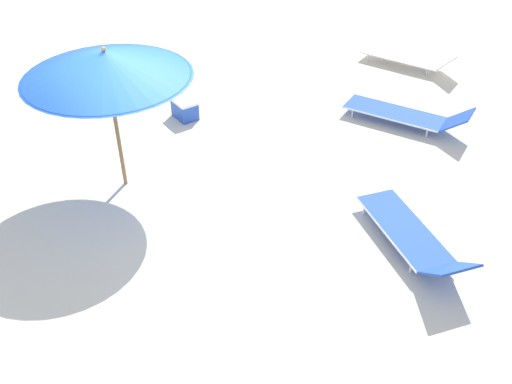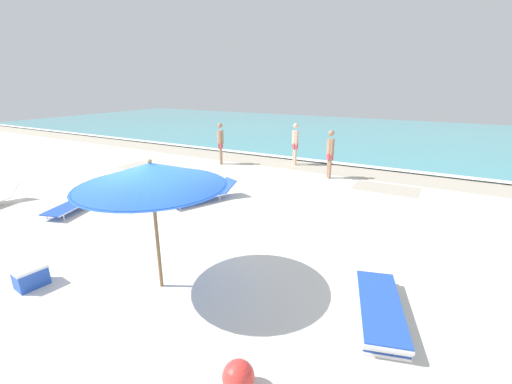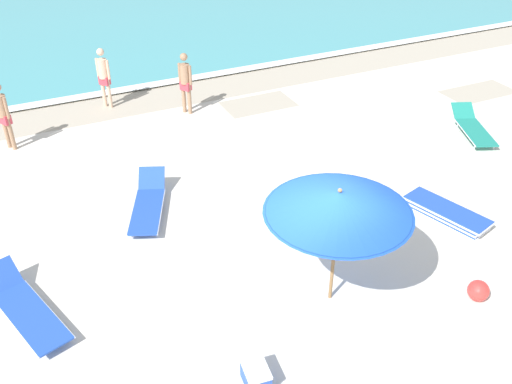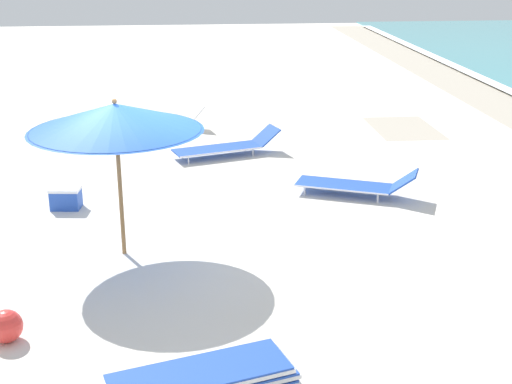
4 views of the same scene
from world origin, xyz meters
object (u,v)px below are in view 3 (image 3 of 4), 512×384
object	(u,v)px
beachgoer_shoreline_child	(185,80)
beach_ball	(478,291)
sun_lounger_near_water_right	(473,127)
beachgoer_wading_adult	(104,74)
beachgoer_strolling_adult	(3,112)
beach_umbrella	(339,203)
cooler_box	(256,376)
sun_lounger_near_water_left	(148,204)
sun_lounger_under_umbrella	(25,308)
lounger_stack	(445,212)

from	to	relation	value
beachgoer_shoreline_child	beach_ball	size ratio (longest dim) A/B	4.68
sun_lounger_near_water_right	beachgoer_wading_adult	bearing A→B (deg)	167.46
beachgoer_strolling_adult	beach_ball	bearing A→B (deg)	-174.40
beachgoer_wading_adult	beachgoer_strolling_adult	size ratio (longest dim) A/B	1.00
beach_umbrella	beachgoer_shoreline_child	bearing A→B (deg)	87.83
sun_lounger_near_water_right	beachgoer_shoreline_child	distance (m)	7.92
beachgoer_shoreline_child	beach_umbrella	bearing A→B (deg)	-35.34
beachgoer_strolling_adult	cooler_box	xyz separation A→B (m)	(2.50, -9.32, -0.81)
sun_lounger_near_water_left	sun_lounger_near_water_right	world-z (taller)	sun_lounger_near_water_left
beach_umbrella	cooler_box	distance (m)	2.91
sun_lounger_under_umbrella	beachgoer_wading_adult	world-z (taller)	beachgoer_wading_adult
beach_umbrella	sun_lounger_near_water_left	size ratio (longest dim) A/B	1.11
lounger_stack	beachgoer_wading_adult	world-z (taller)	beachgoer_wading_adult
lounger_stack	sun_lounger_near_water_right	bearing A→B (deg)	22.84
sun_lounger_near_water_right	beachgoer_wading_adult	distance (m)	10.32
beach_umbrella	sun_lounger_under_umbrella	size ratio (longest dim) A/B	1.02
sun_lounger_near_water_left	beachgoer_wading_adult	world-z (taller)	beachgoer_wading_adult
lounger_stack	sun_lounger_near_water_right	distance (m)	4.24
sun_lounger_near_water_left	beachgoer_shoreline_child	size ratio (longest dim) A/B	1.23
beachgoer_wading_adult	beach_ball	bearing A→B (deg)	-19.56
sun_lounger_under_umbrella	beachgoer_strolling_adult	size ratio (longest dim) A/B	1.33
sun_lounger_near_water_left	beachgoer_shoreline_child	xyz separation A→B (m)	(2.44, 4.38, 0.79)
beachgoer_wading_adult	beachgoer_strolling_adult	world-z (taller)	same
sun_lounger_near_water_left	beachgoer_wading_adult	size ratio (longest dim) A/B	1.23
beach_umbrella	sun_lounger_under_umbrella	world-z (taller)	beach_umbrella
sun_lounger_near_water_left	beachgoer_strolling_adult	distance (m)	4.95
sun_lounger_under_umbrella	beachgoer_wading_adult	xyz separation A→B (m)	(3.22, 7.89, 0.79)
beachgoer_shoreline_child	beach_ball	distance (m)	9.67
sun_lounger_near_water_right	beach_ball	xyz separation A→B (m)	(-4.44, -4.88, -0.02)
lounger_stack	sun_lounger_near_water_left	bearing A→B (deg)	136.28
beachgoer_shoreline_child	cooler_box	size ratio (longest dim) A/B	3.29
lounger_stack	beachgoer_wading_adult	xyz separation A→B (m)	(-5.13, 8.63, 0.88)
beach_umbrella	sun_lounger_near_water_left	bearing A→B (deg)	118.47
beach_umbrella	sun_lounger_near_water_right	distance (m)	7.92
lounger_stack	beachgoer_strolling_adult	xyz separation A→B (m)	(-7.94, 7.16, 0.88)
beachgoer_shoreline_child	beachgoer_strolling_adult	world-z (taller)	same
sun_lounger_under_umbrella	beachgoer_strolling_adult	xyz separation A→B (m)	(0.40, 6.42, 0.79)
beach_ball	lounger_stack	bearing A→B (deg)	61.89
sun_lounger_near_water_right	beach_umbrella	bearing A→B (deg)	-128.29
sun_lounger_near_water_right	beach_ball	bearing A→B (deg)	-109.65
lounger_stack	sun_lounger_near_water_left	xyz separation A→B (m)	(-5.60, 2.87, 0.09)
beachgoer_wading_adult	cooler_box	distance (m)	10.83
beachgoer_shoreline_child	beachgoer_wading_adult	bearing A→B (deg)	-158.17
lounger_stack	sun_lounger_near_water_right	xyz separation A→B (m)	(3.28, 2.69, 0.08)
lounger_stack	beachgoer_shoreline_child	size ratio (longest dim) A/B	1.13
beachgoer_shoreline_child	sun_lounger_near_water_right	bearing A→B (deg)	21.52
beachgoer_wading_adult	beach_umbrella	bearing A→B (deg)	-29.97
sun_lounger_near_water_left	beachgoer_strolling_adult	size ratio (longest dim) A/B	1.23
beach_umbrella	lounger_stack	size ratio (longest dim) A/B	1.21
lounger_stack	beachgoer_shoreline_child	distance (m)	7.95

